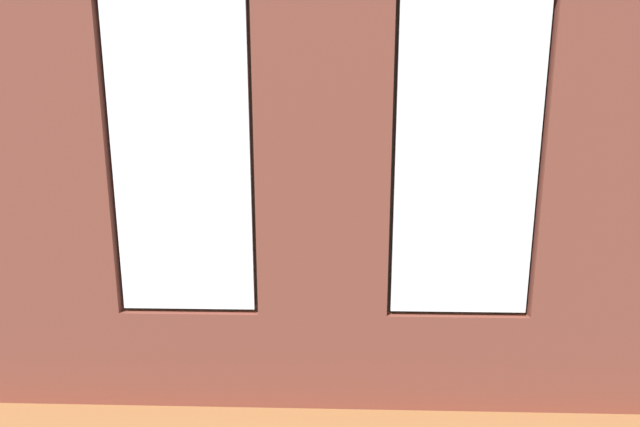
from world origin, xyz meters
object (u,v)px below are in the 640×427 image
cup_ceramic (268,258)px  remote_gray (340,257)px  couch_by_window (265,323)px  potted_plant_by_left_couch (438,244)px  couch_left (496,268)px  remote_black (315,262)px  potted_plant_mid_room_small (408,253)px  table_plant_small (306,252)px  remote_silver (292,257)px  potted_plant_beside_window_right (71,282)px  media_console (130,276)px  tv_flatscreen (127,233)px  potted_plant_between_couches (421,308)px  coffee_table (306,264)px

cup_ceramic → remote_gray: cup_ceramic is taller
couch_by_window → cup_ceramic: size_ratio=17.40×
couch_by_window → potted_plant_by_left_couch: couch_by_window is taller
couch_left → remote_black: couch_left is taller
couch_by_window → potted_plant_mid_room_small: (-1.69, -2.38, 0.01)m
couch_by_window → remote_gray: 1.92m
couch_by_window → table_plant_small: 1.68m
couch_by_window → couch_left: same height
cup_ceramic → remote_silver: 0.35m
cup_ceramic → remote_silver: (-0.27, -0.21, -0.04)m
couch_left → potted_plant_beside_window_right: 4.73m
couch_left → media_console: bearing=-84.9°
tv_flatscreen → potted_plant_by_left_couch: tv_flatscreen is taller
cup_ceramic → remote_gray: bearing=-164.5°
cup_ceramic → remote_black: 0.58m
potted_plant_beside_window_right → potted_plant_between_couches: bearing=-177.2°
remote_silver → potted_plant_beside_window_right: potted_plant_beside_window_right is taller
couch_left → media_console: (4.66, 0.14, -0.10)m
table_plant_small → remote_black: bearing=135.5°
couch_by_window → remote_black: 1.59m
remote_silver → tv_flatscreen: bearing=-164.9°
coffee_table → remote_gray: remote_gray is taller
remote_gray → coffee_table: bearing=4.5°
remote_gray → potted_plant_by_left_couch: (-1.59, -1.30, -0.15)m
table_plant_small → tv_flatscreen: 2.26m
table_plant_small → potted_plant_beside_window_right: 2.62m
remote_gray → couch_left: bearing=165.3°
potted_plant_beside_window_right → remote_gray: bearing=-141.5°
remote_black → remote_gray: (-0.31, -0.25, 0.00)m
couch_left → remote_gray: (1.99, -0.07, 0.12)m
coffee_table → remote_black: 0.17m
tv_flatscreen → potted_plant_beside_window_right: 1.70m
remote_gray → potted_plant_mid_room_small: 1.16m
remote_gray → potted_plant_beside_window_right: bearing=25.7°
couch_left → potted_plant_beside_window_right: size_ratio=1.64×
cup_ceramic → couch_left: bearing=-176.4°
remote_gray → potted_plant_between_couches: (-0.70, 1.73, 0.02)m
cup_ceramic → potted_plant_between_couches: bearing=136.9°
remote_silver → cup_ceramic: bearing=-132.0°
media_console → potted_plant_by_left_couch: 4.52m
potted_plant_by_left_couch → tv_flatscreen: bearing=19.5°
remote_gray → potted_plant_between_couches: 1.87m
potted_plant_by_left_couch → potted_plant_mid_room_small: 0.92m
cup_ceramic → tv_flatscreen: 1.81m
media_console → remote_silver: bearing=-175.2°
remote_gray → potted_plant_mid_room_small: potted_plant_mid_room_small is taller
remote_black → potted_plant_beside_window_right: 2.64m
coffee_table → potted_plant_mid_room_small: bearing=-152.7°
potted_plant_mid_room_small → table_plant_small: bearing=27.3°
table_plant_small → potted_plant_by_left_couch: (-2.01, -1.44, -0.24)m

